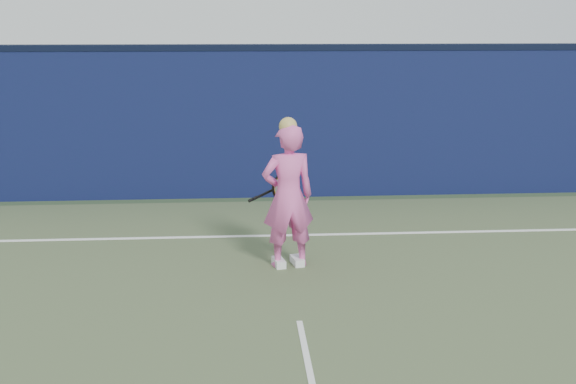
{
  "coord_description": "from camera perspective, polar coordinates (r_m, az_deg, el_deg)",
  "views": [
    {
      "loc": [
        -0.58,
        -5.83,
        3.02
      ],
      "look_at": [
        0.0,
        2.74,
        0.95
      ],
      "focal_mm": 45.0,
      "sensor_mm": 36.0,
      "label": 1
    }
  ],
  "objects": [
    {
      "name": "player",
      "position": [
        8.84,
        0.0,
        -0.31
      ],
      "size": [
        0.73,
        0.55,
        1.87
      ],
      "rotation": [
        0.0,
        0.0,
        3.35
      ],
      "color": "#EA5BAD",
      "rests_on": "ground"
    },
    {
      "name": "wall_cap",
      "position": [
        12.35,
        -1.21,
        11.36
      ],
      "size": [
        24.0,
        0.42,
        0.1
      ],
      "primitive_type": "cube",
      "color": "black",
      "rests_on": "backstop_wall"
    },
    {
      "name": "ground",
      "position": [
        6.59,
        1.65,
        -13.74
      ],
      "size": [
        80.0,
        80.0,
        0.0
      ],
      "primitive_type": "plane",
      "color": "#2A3C24",
      "rests_on": "ground"
    },
    {
      "name": "racket",
      "position": [
        9.3,
        -0.71,
        0.31
      ],
      "size": [
        0.58,
        0.35,
        0.34
      ],
      "rotation": [
        0.0,
        0.0,
        0.41
      ],
      "color": "black",
      "rests_on": "ground"
    },
    {
      "name": "backstop_wall",
      "position": [
        12.47,
        -1.18,
        5.38
      ],
      "size": [
        24.0,
        0.4,
        2.5
      ],
      "primitive_type": "cube",
      "color": "#0E173E",
      "rests_on": "ground"
    }
  ]
}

